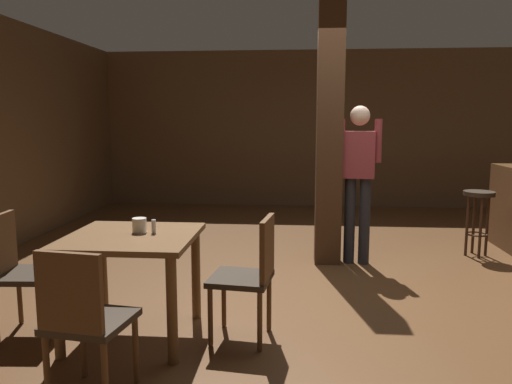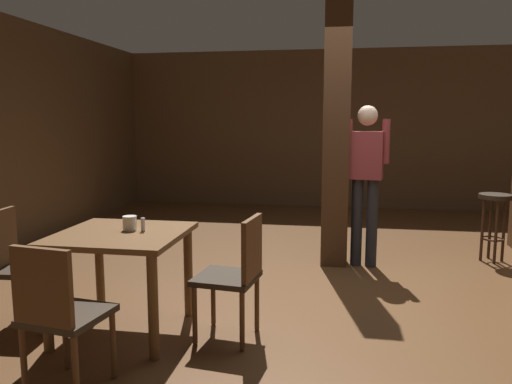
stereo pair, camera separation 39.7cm
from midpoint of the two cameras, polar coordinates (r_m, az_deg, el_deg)
ground_plane at (r=4.90m, az=12.34°, el=-10.64°), size 10.80×10.80×0.00m
wall_back at (r=9.14m, az=11.37°, el=7.03°), size 8.00×0.10×2.80m
pillar at (r=5.43m, az=11.27°, el=6.29°), size 0.28×0.28×2.80m
dining_table at (r=3.75m, az=-12.17°, el=-6.54°), size 0.90×0.90×0.76m
chair_east at (r=3.58m, az=0.97°, el=-9.07°), size 0.47×0.47×0.89m
chair_west at (r=4.14m, az=-23.24°, el=-7.33°), size 0.45×0.45×0.89m
chair_south at (r=3.02m, az=-18.12°, el=-12.82°), size 0.48×0.48×0.89m
napkin_cup at (r=3.76m, az=-11.32°, el=-3.53°), size 0.10×0.10×0.11m
salt_shaker at (r=3.70m, az=-9.82°, el=-3.72°), size 0.03×0.03×0.10m
standing_person at (r=5.45m, az=14.50°, el=2.00°), size 0.47×0.25×1.72m
bar_stool_near at (r=6.20m, az=27.28°, el=-1.98°), size 0.35×0.35×0.76m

